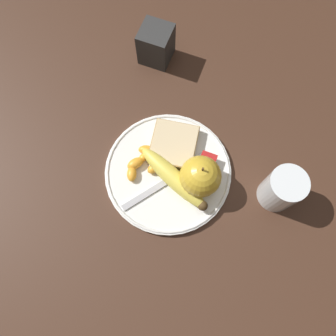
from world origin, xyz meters
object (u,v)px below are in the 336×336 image
at_px(plate, 168,172).
at_px(apple, 200,176).
at_px(banana, 174,179).
at_px(fork, 174,177).
at_px(bread_slice, 174,145).
at_px(condiment_caddy, 156,44).
at_px(jam_packet, 207,163).
at_px(juice_glass, 281,189).

xyz_separation_m(plate, apple, (0.00, -0.06, 0.04)).
bearing_deg(banana, fork, 25.65).
height_order(bread_slice, condiment_caddy, condiment_caddy).
xyz_separation_m(banana, jam_packet, (0.05, -0.05, -0.01)).
bearing_deg(banana, bread_slice, 20.94).
xyz_separation_m(banana, fork, (0.01, 0.00, -0.02)).
height_order(banana, condiment_caddy, condiment_caddy).
relative_size(banana, fork, 0.99).
bearing_deg(fork, bread_slice, 56.82).
height_order(plate, jam_packet, jam_packet).
bearing_deg(apple, bread_slice, 54.11).
relative_size(apple, jam_packet, 2.28).
distance_m(juice_glass, condiment_caddy, 0.40).
bearing_deg(banana, plate, 50.34).
bearing_deg(bread_slice, condiment_caddy, 30.23).
bearing_deg(plate, apple, -89.60).
bearing_deg(juice_glass, bread_slice, 84.76).
xyz_separation_m(juice_glass, banana, (-0.05, 0.20, -0.01)).
xyz_separation_m(apple, jam_packet, (0.04, -0.00, -0.03)).
height_order(fork, condiment_caddy, condiment_caddy).
bearing_deg(bread_slice, banana, -159.06).
bearing_deg(bread_slice, apple, -125.89).
bearing_deg(fork, jam_packet, -10.64).
height_order(juice_glass, condiment_caddy, juice_glass).
relative_size(plate, condiment_caddy, 3.06).
height_order(jam_packet, condiment_caddy, condiment_caddy).
height_order(juice_glass, jam_packet, juice_glass).
height_order(apple, bread_slice, apple).
height_order(plate, banana, banana).
relative_size(fork, jam_packet, 4.41).
relative_size(juice_glass, jam_packet, 2.38).
height_order(apple, condiment_caddy, apple).
relative_size(apple, condiment_caddy, 1.06).
relative_size(bread_slice, fork, 0.63).
bearing_deg(plate, fork, -119.31).
distance_m(fork, condiment_caddy, 0.30).
distance_m(apple, condiment_caddy, 0.32).
relative_size(apple, bread_slice, 0.82).
bearing_deg(jam_packet, plate, 120.77).
xyz_separation_m(apple, banana, (-0.02, 0.05, -0.02)).
relative_size(juice_glass, bread_slice, 0.86).
relative_size(bread_slice, condiment_caddy, 1.29).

